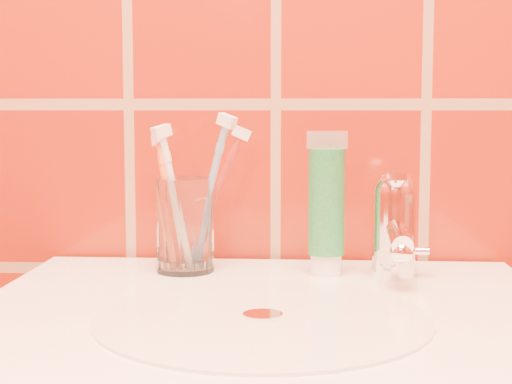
{
  "coord_description": "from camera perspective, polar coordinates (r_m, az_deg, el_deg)",
  "views": [
    {
      "loc": [
        0.04,
        0.23,
        1.04
      ],
      "look_at": [
        -0.02,
        1.08,
        0.95
      ],
      "focal_mm": 55.0,
      "sensor_mm": 36.0,
      "label": 1
    }
  ],
  "objects": [
    {
      "name": "toothbrush_2",
      "position": [
        0.92,
        -6.4,
        -0.71
      ],
      "size": [
        0.11,
        0.13,
        0.18
      ],
      "primitive_type": null,
      "rotation": [
        0.34,
        0.0,
        -2.55
      ],
      "color": "orange",
      "rests_on": "glass_tumbler"
    },
    {
      "name": "toothpaste_tube",
      "position": [
        0.88,
        5.15,
        -1.18
      ],
      "size": [
        0.05,
        0.04,
        0.16
      ],
      "rotation": [
        0.0,
        0.0,
        0.17
      ],
      "color": "white",
      "rests_on": "pedestal_sink"
    },
    {
      "name": "glass_tumbler",
      "position": [
        0.9,
        -5.2,
        -2.4
      ],
      "size": [
        0.08,
        0.08,
        0.11
      ],
      "primitive_type": "cylinder",
      "rotation": [
        0.0,
        0.0,
        -0.26
      ],
      "color": "white",
      "rests_on": "pedestal_sink"
    },
    {
      "name": "toothbrush_3",
      "position": [
        0.89,
        -3.51,
        -0.21
      ],
      "size": [
        0.13,
        0.12,
        0.19
      ],
      "primitive_type": null,
      "rotation": [
        0.31,
        0.0,
        1.03
      ],
      "color": "#7290CB",
      "rests_on": "glass_tumbler"
    },
    {
      "name": "faucet",
      "position": [
        0.87,
        10.04,
        -2.11
      ],
      "size": [
        0.05,
        0.11,
        0.12
      ],
      "color": "white",
      "rests_on": "pedestal_sink"
    },
    {
      "name": "toothbrush_1",
      "position": [
        0.88,
        -5.85,
        -0.66
      ],
      "size": [
        0.1,
        0.1,
        0.18
      ],
      "primitive_type": null,
      "rotation": [
        0.23,
        0.0,
        -0.81
      ],
      "color": "white",
      "rests_on": "glass_tumbler"
    },
    {
      "name": "toothbrush_0",
      "position": [
        0.91,
        -3.14,
        -0.53
      ],
      "size": [
        0.11,
        0.1,
        0.17
      ],
      "primitive_type": null,
      "rotation": [
        0.41,
        0.0,
        1.72
      ],
      "color": "#A72A23",
      "rests_on": "glass_tumbler"
    }
  ]
}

